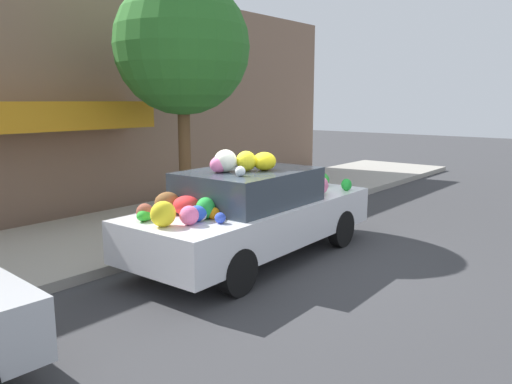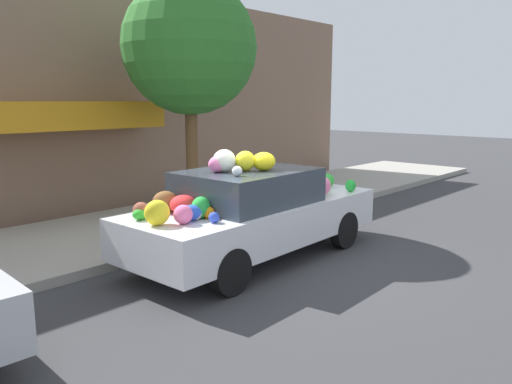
% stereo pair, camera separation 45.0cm
% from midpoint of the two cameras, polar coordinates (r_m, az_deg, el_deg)
% --- Properties ---
extents(ground_plane, '(60.00, 60.00, 0.00)m').
position_cam_midpoint_polar(ground_plane, '(8.02, 1.69, -7.51)').
color(ground_plane, '#38383A').
extents(sidewalk_curb, '(24.00, 3.20, 0.15)m').
position_cam_midpoint_polar(sidewalk_curb, '(9.91, -10.18, -3.72)').
color(sidewalk_curb, '#9E998E').
rests_on(sidewalk_curb, ground).
extents(building_facade, '(18.00, 1.20, 4.97)m').
position_cam_midpoint_polar(building_facade, '(11.43, -17.62, 9.92)').
color(building_facade, '#846651').
rests_on(building_facade, ground).
extents(street_tree, '(2.61, 2.61, 4.64)m').
position_cam_midpoint_polar(street_tree, '(10.05, -6.29, 16.09)').
color(street_tree, brown).
rests_on(street_tree, sidewalk_curb).
extents(fire_hydrant, '(0.20, 0.20, 0.70)m').
position_cam_midpoint_polar(fire_hydrant, '(11.04, 5.68, 0.06)').
color(fire_hydrant, gold).
rests_on(fire_hydrant, sidewalk_curb).
extents(art_car, '(4.52, 1.83, 1.76)m').
position_cam_midpoint_polar(art_car, '(7.77, 1.28, -2.26)').
color(art_car, silver).
rests_on(art_car, ground).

